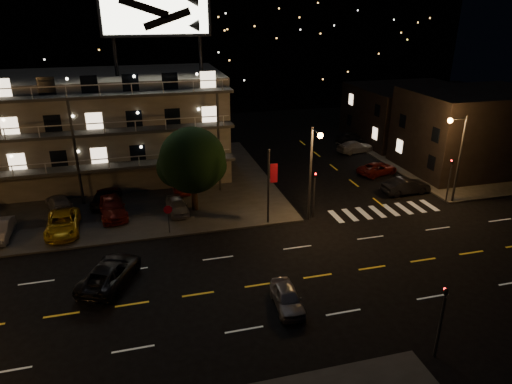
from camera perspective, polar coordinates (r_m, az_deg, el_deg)
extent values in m
plane|color=black|center=(29.64, -3.34, -12.07)|extent=(140.00, 140.00, 0.00)
cube|color=#353633|center=(47.98, -25.10, -0.16)|extent=(44.00, 24.00, 0.15)
cube|color=#353633|center=(58.43, 22.36, 4.10)|extent=(16.00, 24.00, 0.15)
cube|color=gray|center=(49.71, -20.81, 7.27)|extent=(28.00, 12.00, 10.00)
cube|color=gray|center=(48.73, -21.67, 13.22)|extent=(28.00, 12.00, 0.50)
cube|color=#353633|center=(43.62, -21.18, 2.67)|extent=(28.00, 1.80, 0.25)
cube|color=#353633|center=(42.73, -21.78, 6.71)|extent=(28.00, 1.80, 0.25)
cube|color=#353633|center=(42.07, -22.40, 10.89)|extent=(28.00, 1.80, 0.25)
cylinder|color=black|center=(46.24, -17.18, 15.87)|extent=(0.36, 0.36, 3.50)
cylinder|color=black|center=(46.69, -6.94, 16.71)|extent=(0.36, 0.36, 3.50)
cube|color=black|center=(46.08, -12.45, 20.99)|extent=(10.20, 0.50, 4.20)
cube|color=white|center=(45.78, -12.42, 20.98)|extent=(9.60, 0.06, 3.60)
cube|color=black|center=(54.37, 25.45, 6.94)|extent=(14.00, 10.00, 8.50)
cube|color=black|center=(63.87, 18.61, 9.28)|extent=(14.00, 12.00, 7.00)
cube|color=black|center=(94.23, -12.76, 19.01)|extent=(120.00, 20.00, 24.00)
cylinder|color=#2D2D30|center=(37.13, 6.80, 2.15)|extent=(0.20, 0.20, 8.00)
cylinder|color=#2D2D30|center=(35.28, 7.56, 7.50)|extent=(0.12, 1.80, 0.12)
sphere|color=#FF9A3F|center=(34.60, 8.05, 7.01)|extent=(0.44, 0.44, 0.44)
cylinder|color=#2D2D30|center=(44.07, 24.05, 3.59)|extent=(0.20, 0.20, 8.00)
cylinder|color=#2D2D30|center=(42.63, 24.00, 8.36)|extent=(1.80, 0.12, 0.12)
sphere|color=#FF9A3F|center=(42.16, 23.11, 8.22)|extent=(0.44, 0.44, 0.44)
cylinder|color=#2D2D30|center=(38.29, 7.24, -0.78)|extent=(0.14, 0.14, 3.60)
imported|color=black|center=(37.45, 7.41, 2.46)|extent=(0.20, 0.16, 1.00)
sphere|color=#FF0C0C|center=(37.38, 7.47, 2.25)|extent=(0.14, 0.14, 0.14)
cylinder|color=#2D2D30|center=(25.50, 21.97, -15.44)|extent=(0.14, 0.14, 3.60)
imported|color=black|center=(24.22, 22.76, -11.10)|extent=(0.20, 0.16, 1.00)
sphere|color=#FF0C0C|center=(24.35, 22.56, -11.15)|extent=(0.14, 0.14, 0.14)
cylinder|color=#2D2D30|center=(44.60, 22.95, 0.97)|extent=(0.14, 0.14, 3.60)
imported|color=black|center=(43.88, 23.40, 3.76)|extent=(0.16, 0.20, 1.00)
sphere|color=#FF0C0C|center=(43.84, 23.26, 3.63)|extent=(0.14, 0.14, 0.14)
cylinder|color=#2D2D30|center=(36.42, 1.55, 0.54)|extent=(0.16, 0.16, 6.40)
cube|color=#AE0C21|center=(36.11, 2.26, 2.38)|extent=(0.60, 0.04, 1.60)
cylinder|color=#2D2D30|center=(36.20, -10.84, -3.65)|extent=(0.08, 0.08, 2.20)
cylinder|color=#AE0C21|center=(35.72, -10.96, -2.17)|extent=(0.91, 0.04, 0.91)
cylinder|color=black|center=(39.76, -7.70, -0.46)|extent=(0.54, 0.54, 2.59)
sphere|color=black|center=(38.62, -7.94, 3.97)|extent=(5.61, 5.61, 5.61)
sphere|color=black|center=(39.12, -9.86, 3.08)|extent=(3.45, 3.45, 3.45)
sphere|color=black|center=(38.50, -6.07, 3.32)|extent=(3.24, 3.24, 3.24)
imported|color=gray|center=(39.99, -29.34, -4.18)|extent=(1.44, 4.02, 1.32)
imported|color=gold|center=(38.84, -23.02, -3.65)|extent=(2.59, 5.29, 1.45)
imported|color=#62140E|center=(40.44, -17.58, -1.79)|extent=(2.88, 5.45, 1.50)
imported|color=gray|center=(39.67, -9.83, -1.66)|extent=(1.92, 3.97, 1.31)
imported|color=gray|center=(43.10, -23.39, -1.29)|extent=(3.08, 4.74, 1.28)
imported|color=black|center=(42.83, -18.23, -0.49)|extent=(2.93, 4.80, 1.53)
imported|color=#62140E|center=(44.17, -9.48, 0.98)|extent=(1.53, 4.26, 1.40)
imported|color=black|center=(45.62, 18.22, 0.70)|extent=(4.68, 1.82, 1.52)
imported|color=#62140E|center=(50.07, 14.96, 2.84)|extent=(4.98, 3.35, 1.27)
imported|color=gray|center=(57.14, 12.32, 5.55)|extent=(4.98, 2.70, 1.37)
imported|color=black|center=(60.72, 12.02, 6.62)|extent=(4.66, 3.29, 1.47)
imported|color=gray|center=(27.85, 3.91, -13.04)|extent=(1.73, 3.82, 1.27)
imported|color=black|center=(31.25, -17.78, -9.60)|extent=(4.54, 6.01, 1.52)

